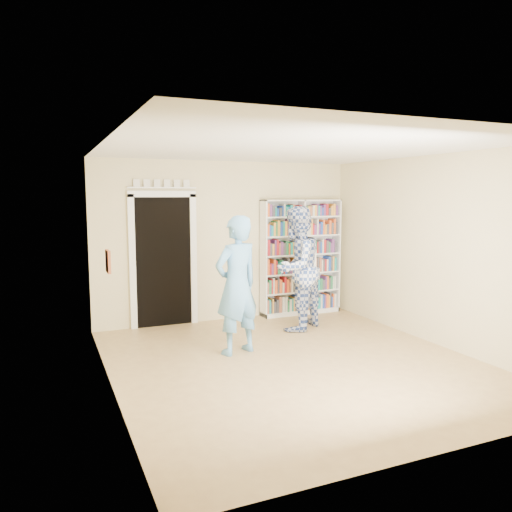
{
  "coord_description": "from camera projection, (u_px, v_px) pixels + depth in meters",
  "views": [
    {
      "loc": [
        -2.88,
        -5.47,
        2.13
      ],
      "look_at": [
        -0.14,
        0.9,
        1.28
      ],
      "focal_mm": 35.0,
      "sensor_mm": 36.0,
      "label": 1
    }
  ],
  "objects": [
    {
      "name": "wall_back",
      "position": [
        227.0,
        241.0,
        8.5
      ],
      "size": [
        4.5,
        0.0,
        4.5
      ],
      "primitive_type": "plane",
      "rotation": [
        1.57,
        0.0,
        0.0
      ],
      "color": "beige",
      "rests_on": "floor"
    },
    {
      "name": "man_blue",
      "position": [
        237.0,
        285.0,
        6.66
      ],
      "size": [
        0.78,
        0.63,
        1.87
      ],
      "primitive_type": "imported",
      "rotation": [
        0.0,
        0.0,
        3.44
      ],
      "color": "#60A1D5",
      "rests_on": "floor"
    },
    {
      "name": "doorway",
      "position": [
        163.0,
        254.0,
        8.07
      ],
      "size": [
        1.1,
        0.08,
        2.43
      ],
      "color": "black",
      "rests_on": "floor"
    },
    {
      "name": "floor",
      "position": [
        294.0,
        363.0,
        6.38
      ],
      "size": [
        5.0,
        5.0,
        0.0
      ],
      "primitive_type": "plane",
      "color": "#A17B4E",
      "rests_on": "ground"
    },
    {
      "name": "bookshelf",
      "position": [
        301.0,
        257.0,
        8.92
      ],
      "size": [
        1.49,
        0.28,
        2.05
      ],
      "rotation": [
        0.0,
        0.0,
        -0.32
      ],
      "color": "white",
      "rests_on": "floor"
    },
    {
      "name": "wall_right",
      "position": [
        435.0,
        250.0,
        7.1
      ],
      "size": [
        0.0,
        5.0,
        5.0
      ],
      "primitive_type": "plane",
      "rotation": [
        1.57,
        0.0,
        -1.57
      ],
      "color": "beige",
      "rests_on": "floor"
    },
    {
      "name": "ceiling",
      "position": [
        296.0,
        148.0,
        6.05
      ],
      "size": [
        5.0,
        5.0,
        0.0
      ],
      "primitive_type": "plane",
      "rotation": [
        3.14,
        0.0,
        0.0
      ],
      "color": "white",
      "rests_on": "wall_back"
    },
    {
      "name": "paper_sheet",
      "position": [
        312.0,
        261.0,
        7.74
      ],
      "size": [
        0.21,
        0.11,
        0.33
      ],
      "primitive_type": "cube",
      "rotation": [
        0.0,
        0.0,
        0.47
      ],
      "color": "white",
      "rests_on": "man_plaid"
    },
    {
      "name": "man_plaid",
      "position": [
        296.0,
        269.0,
        7.86
      ],
      "size": [
        1.2,
        1.14,
        1.96
      ],
      "primitive_type": "imported",
      "rotation": [
        0.0,
        0.0,
        3.71
      ],
      "color": "#2D4589",
      "rests_on": "floor"
    },
    {
      "name": "wall_left",
      "position": [
        109.0,
        268.0,
        5.34
      ],
      "size": [
        0.0,
        5.0,
        5.0
      ],
      "primitive_type": "plane",
      "rotation": [
        1.57,
        0.0,
        1.57
      ],
      "color": "beige",
      "rests_on": "floor"
    },
    {
      "name": "wall_art",
      "position": [
        108.0,
        261.0,
        5.52
      ],
      "size": [
        0.03,
        0.25,
        0.25
      ],
      "primitive_type": "cube",
      "color": "maroon",
      "rests_on": "wall_left"
    }
  ]
}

